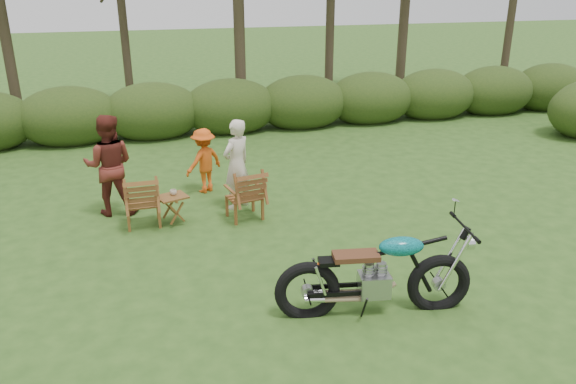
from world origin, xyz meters
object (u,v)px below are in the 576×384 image
object	(u,v)px
lawn_chair_left	(145,225)
adult_b	(115,213)
side_table	(173,210)
cup	(173,192)
motorcycle	(372,311)
child	(206,191)
adult_a	(238,207)
lawn_chair_right	(245,218)

from	to	relation	value
lawn_chair_left	adult_b	xyz separation A→B (m)	(-0.48, 0.67, 0.00)
side_table	cup	xyz separation A→B (m)	(0.03, 0.05, 0.29)
motorcycle	adult_b	bearing A→B (deg)	136.70
cup	child	xyz separation A→B (m)	(0.69, 1.31, -0.54)
side_table	adult_a	xyz separation A→B (m)	(1.17, 0.42, -0.25)
cup	adult_a	xyz separation A→B (m)	(1.14, 0.37, -0.54)
lawn_chair_left	cup	bearing A→B (deg)	175.73
motorcycle	side_table	xyz separation A→B (m)	(-2.13, 3.33, 0.25)
adult_a	motorcycle	bearing A→B (deg)	70.03
lawn_chair_left	cup	distance (m)	0.74
lawn_chair_left	adult_a	world-z (taller)	adult_a
motorcycle	side_table	bearing A→B (deg)	132.19
lawn_chair_left	side_table	bearing A→B (deg)	169.63
cup	child	bearing A→B (deg)	62.23
adult_a	side_table	bearing A→B (deg)	-14.79
adult_a	child	bearing A→B (deg)	-98.94
cup	adult_a	bearing A→B (deg)	17.82
motorcycle	lawn_chair_right	bearing A→B (deg)	115.78
side_table	child	world-z (taller)	child
motorcycle	lawn_chair_left	distance (m)	4.30
cup	motorcycle	bearing A→B (deg)	-58.05
cup	lawn_chair_right	bearing A→B (deg)	-7.00
adult_b	child	world-z (taller)	adult_b
side_table	adult_b	world-z (taller)	adult_b
motorcycle	adult_b	world-z (taller)	adult_b
cup	adult_b	xyz separation A→B (m)	(-0.99, 0.70, -0.54)
side_table	cup	world-z (taller)	cup
adult_b	side_table	bearing A→B (deg)	149.82
lawn_chair_right	adult_a	xyz separation A→B (m)	(-0.02, 0.51, 0.00)
motorcycle	child	world-z (taller)	motorcycle
adult_b	child	size ratio (longest dim) A/B	1.41
side_table	motorcycle	bearing A→B (deg)	-57.32
lawn_chair_right	cup	size ratio (longest dim) A/B	8.11
child	motorcycle	bearing A→B (deg)	74.67
adult_b	adult_a	bearing A→B (deg)	178.93
lawn_chair_right	cup	xyz separation A→B (m)	(-1.16, 0.14, 0.54)
child	cup	bearing A→B (deg)	30.12
motorcycle	adult_a	size ratio (longest dim) A/B	1.43
motorcycle	adult_a	bearing A→B (deg)	113.95
motorcycle	lawn_chair_right	xyz separation A→B (m)	(-0.94, 3.23, 0.00)
side_table	adult_a	bearing A→B (deg)	19.61
lawn_chair_left	side_table	xyz separation A→B (m)	(0.48, -0.08, 0.25)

